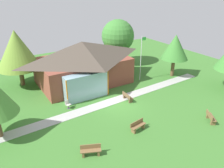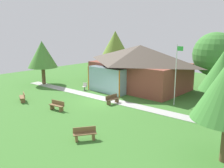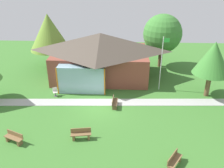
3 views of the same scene
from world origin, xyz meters
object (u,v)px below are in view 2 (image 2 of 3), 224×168
at_px(bench_front_right, 85,134).
at_px(tree_behind_pavilion_left, 115,47).
at_px(bench_front_left, 23,97).
at_px(tree_behind_pavilion_right, 215,55).
at_px(bench_front_center, 57,106).
at_px(tree_west_hedge, 42,54).
at_px(pavilion, 139,66).
at_px(patio_chair_west, 85,87).
at_px(flagpole, 176,72).
at_px(bench_rear_near_path, 112,100).
at_px(tree_east_hedge, 223,71).

distance_m(bench_front_right, tree_behind_pavilion_left, 21.63).
bearing_deg(bench_front_left, tree_behind_pavilion_right, -105.01).
distance_m(bench_front_left, tree_behind_pavilion_left, 15.97).
xyz_separation_m(bench_front_center, tree_behind_pavilion_right, (7.79, 15.11, 3.88)).
bearing_deg(tree_behind_pavilion_left, tree_behind_pavilion_right, 1.53).
bearing_deg(bench_front_center, tree_west_hedge, -36.26).
xyz_separation_m(pavilion, bench_front_right, (5.96, -13.84, -2.26)).
bearing_deg(pavilion, patio_chair_west, -129.43).
distance_m(flagpole, patio_chair_west, 11.02).
bearing_deg(tree_west_hedge, patio_chair_west, 11.73).
xyz_separation_m(pavilion, bench_front_center, (-0.39, -11.44, -2.26)).
relative_size(bench_rear_near_path, tree_behind_pavilion_right, 0.23).
bearing_deg(tree_behind_pavilion_left, flagpole, -25.79).
bearing_deg(patio_chair_west, tree_behind_pavilion_left, -96.31).
bearing_deg(bench_front_right, tree_west_hedge, -80.94).
bearing_deg(tree_west_hedge, tree_behind_pavilion_left, 68.32).
bearing_deg(bench_front_left, tree_behind_pavilion_left, -60.97).
bearing_deg(bench_rear_near_path, pavilion, -161.70).
bearing_deg(tree_west_hedge, bench_rear_near_path, -2.07).
relative_size(pavilion, bench_front_left, 7.39).
bearing_deg(tree_behind_pavilion_right, bench_rear_near_path, -117.97).
xyz_separation_m(tree_behind_pavilion_right, tree_behind_pavilion_left, (-14.03, -0.37, 0.13)).
height_order(patio_chair_west, tree_behind_pavilion_right, tree_behind_pavilion_right).
distance_m(tree_east_hedge, tree_behind_pavilion_left, 19.13).
relative_size(patio_chair_west, tree_west_hedge, 0.16).
relative_size(flagpole, bench_front_center, 3.64).
bearing_deg(patio_chair_west, bench_front_left, 57.73).
height_order(pavilion, bench_front_left, pavilion).
relative_size(bench_front_center, patio_chair_west, 1.80).
distance_m(bench_rear_near_path, tree_behind_pavilion_right, 12.37).
height_order(pavilion, bench_rear_near_path, pavilion).
bearing_deg(tree_west_hedge, tree_east_hedge, 5.60).
relative_size(pavilion, flagpole, 2.03).
bearing_deg(tree_east_hedge, patio_chair_west, -177.04).
height_order(bench_front_left, tree_west_hedge, tree_west_hedge).
xyz_separation_m(bench_rear_near_path, tree_east_hedge, (9.09, 2.54, 3.51)).
bearing_deg(flagpole, pavilion, 154.87).
distance_m(bench_front_left, tree_behind_pavilion_right, 20.51).
relative_size(pavilion, bench_rear_near_path, 7.55).
bearing_deg(tree_behind_pavilion_left, patio_chair_west, -72.65).
xyz_separation_m(bench_front_center, tree_east_hedge, (11.37, 7.28, 3.51)).
bearing_deg(bench_front_right, pavilion, -122.82).
height_order(patio_chair_west, tree_behind_pavilion_left, tree_behind_pavilion_left).
height_order(bench_rear_near_path, tree_behind_pavilion_right, tree_behind_pavilion_right).
xyz_separation_m(bench_front_right, bench_front_left, (-11.10, 1.74, 0.00)).
height_order(bench_front_right, bench_front_left, same).
height_order(bench_front_center, tree_west_hedge, tree_west_hedge).
relative_size(bench_front_left, patio_chair_west, 1.80).
bearing_deg(pavilion, flagpole, -25.13).
height_order(bench_front_left, bench_rear_near_path, same).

